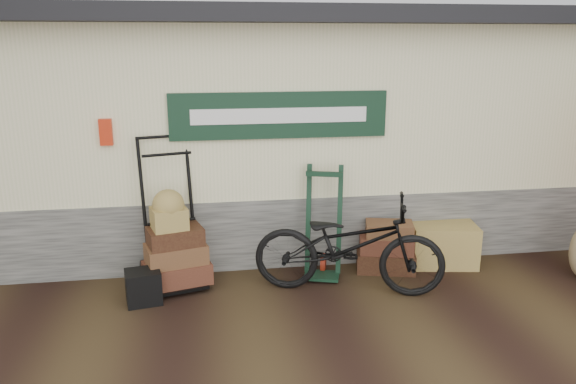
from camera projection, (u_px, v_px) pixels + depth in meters
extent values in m
plane|color=black|center=(319.00, 300.00, 6.27)|extent=(80.00, 80.00, 0.00)
cube|color=#4C4C47|center=(283.00, 196.00, 8.78)|extent=(14.00, 3.54, 0.90)
cube|color=beige|center=(283.00, 100.00, 8.39)|extent=(14.00, 3.50, 2.10)
cube|color=black|center=(284.00, 19.00, 7.95)|extent=(14.40, 4.10, 0.20)
cube|color=black|center=(280.00, 115.00, 6.65)|extent=(2.60, 0.06, 0.55)
cube|color=white|center=(280.00, 116.00, 6.61)|extent=(2.10, 0.01, 0.18)
cube|color=red|center=(106.00, 132.00, 6.38)|extent=(0.14, 0.10, 0.30)
cube|color=olive|center=(443.00, 244.00, 7.23)|extent=(0.90, 0.67, 0.54)
cube|color=black|center=(143.00, 287.00, 6.17)|extent=(0.43, 0.38, 0.37)
imported|color=black|center=(349.00, 240.00, 6.33)|extent=(1.36, 2.29, 1.26)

